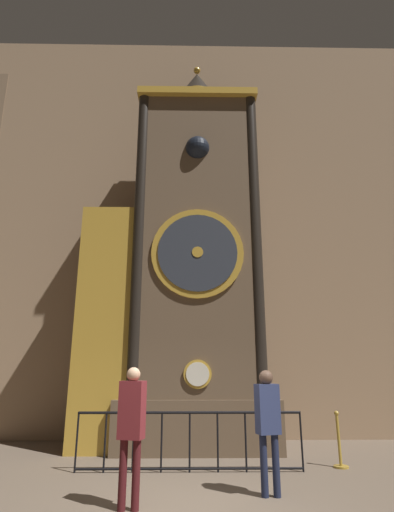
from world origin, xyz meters
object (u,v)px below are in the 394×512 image
clock_tower (182,266)px  visitor_near (132,422)px  stanchion_post (340,449)px  visitor_far (268,418)px

clock_tower → visitor_near: size_ratio=5.74×
visitor_near → stanchion_post: size_ratio=1.81×
visitor_near → stanchion_post: bearing=46.6°
clock_tower → stanchion_post: size_ratio=10.38×
clock_tower → stanchion_post: (3.10, -1.66, -4.06)m
visitor_near → clock_tower: bearing=95.9°
stanchion_post → visitor_near: bearing=-148.0°
stanchion_post → visitor_far: bearing=-133.5°
visitor_near → stanchion_post: visitor_near is taller
clock_tower → visitor_far: clock_tower is taller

